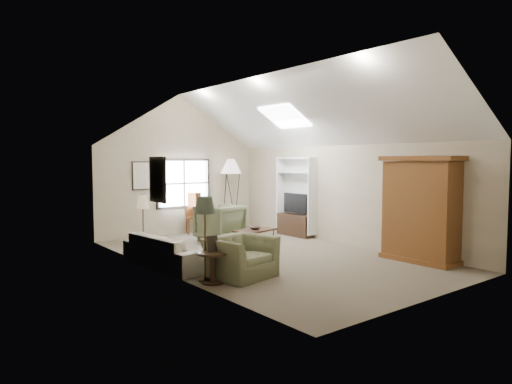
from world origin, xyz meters
TOP-DOWN VIEW (x-y plane):
  - room_shell at (0.00, 0.00)m, footprint 5.01×8.01m
  - window at (0.10, 3.96)m, footprint 1.72×0.08m
  - skylight at (1.30, 0.90)m, footprint 0.80×1.20m
  - wall_art at (-1.88, 1.94)m, footprint 1.97×3.71m
  - armoire at (2.18, -2.40)m, footprint 0.60×1.50m
  - tv_alcove at (2.34, 1.60)m, footprint 0.32×1.30m
  - media_console at (2.32, 1.60)m, footprint 0.34×1.18m
  - tv_panel at (2.32, 1.60)m, footprint 0.05×0.90m
  - sofa at (-2.20, 0.42)m, footprint 1.07×2.25m
  - armchair_near at (-1.55, -1.14)m, footprint 1.29×1.18m
  - armchair_far at (0.22, 2.24)m, footprint 1.22×1.24m
  - coffee_table at (0.12, 0.59)m, footprint 1.09×0.75m
  - bowl at (0.12, 0.59)m, footprint 0.28×0.28m
  - side_table at (-2.17, -1.18)m, footprint 0.60×0.60m
  - side_chair at (0.30, 3.70)m, footprint 0.59×0.59m
  - tripod_lamp at (1.59, 3.70)m, footprint 0.79×0.79m
  - dark_lamp at (-2.20, -0.98)m, footprint 0.40×0.40m
  - tan_lamp at (-2.20, 1.62)m, footprint 0.30×0.30m

SIDE VIEW (x-z plane):
  - coffee_table at x=0.12m, z-range 0.00..0.51m
  - side_table at x=-2.17m, z-range 0.00..0.55m
  - media_console at x=2.32m, z-range 0.00..0.60m
  - sofa at x=-2.20m, z-range 0.00..0.64m
  - armchair_near at x=-1.55m, z-range 0.00..0.73m
  - armchair_far at x=0.22m, z-range 0.00..0.95m
  - bowl at x=0.12m, z-range 0.51..0.57m
  - side_chair at x=0.30m, z-range 0.00..1.17m
  - tan_lamp at x=-2.20m, z-range 0.00..1.36m
  - dark_lamp at x=-2.20m, z-range 0.00..1.52m
  - tv_panel at x=2.32m, z-range 0.65..1.20m
  - tripod_lamp at x=1.59m, z-range 0.00..2.20m
  - armoire at x=2.18m, z-range 0.00..2.20m
  - tv_alcove at x=2.34m, z-range 0.10..2.20m
  - window at x=0.10m, z-range 0.74..2.16m
  - wall_art at x=-1.88m, z-range 1.29..2.17m
  - room_shell at x=0.00m, z-range 1.21..5.21m
  - skylight at x=1.30m, z-range 2.96..3.48m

